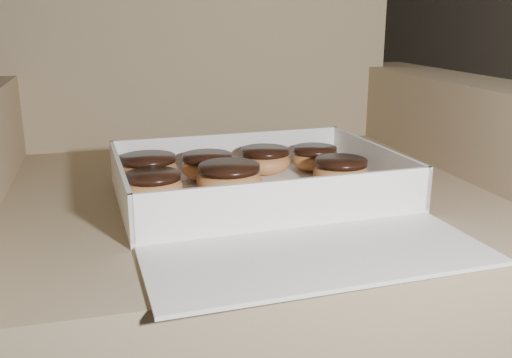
% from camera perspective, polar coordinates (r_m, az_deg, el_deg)
% --- Properties ---
extents(armchair, '(0.99, 0.84, 1.03)m').
position_cam_1_polar(armchair, '(1.04, -2.30, -6.69)').
color(armchair, '#937F5D').
rests_on(armchair, floor).
extents(bakery_box, '(0.42, 0.49, 0.07)m').
position_cam_1_polar(bakery_box, '(0.82, 1.13, -1.73)').
color(bakery_box, white).
rests_on(bakery_box, armchair).
extents(donut_a, '(0.08, 0.08, 0.04)m').
position_cam_1_polar(donut_a, '(0.82, -10.18, -0.67)').
color(donut_a, '#C88346').
rests_on(donut_a, bakery_box).
extents(donut_b, '(0.09, 0.09, 0.04)m').
position_cam_1_polar(donut_b, '(0.89, 8.47, 0.76)').
color(donut_b, '#C88346').
rests_on(donut_b, bakery_box).
extents(donut_c, '(0.08, 0.08, 0.04)m').
position_cam_1_polar(donut_c, '(0.98, 5.88, 2.15)').
color(donut_c, '#C88346').
rests_on(donut_c, bakery_box).
extents(donut_d, '(0.10, 0.10, 0.05)m').
position_cam_1_polar(donut_d, '(0.83, -2.69, -0.01)').
color(donut_d, '#C88346').
rests_on(donut_d, bakery_box).
extents(donut_e, '(0.09, 0.09, 0.04)m').
position_cam_1_polar(donut_e, '(0.92, -4.88, 1.32)').
color(donut_e, '#C88346').
rests_on(donut_e, bakery_box).
extents(donut_f, '(0.09, 0.09, 0.04)m').
position_cam_1_polar(donut_f, '(0.95, 0.88, 1.92)').
color(donut_f, '#C88346').
rests_on(donut_f, bakery_box).
extents(donut_g, '(0.09, 0.09, 0.05)m').
position_cam_1_polar(donut_g, '(0.91, -10.71, 1.01)').
color(donut_g, '#C88346').
rests_on(donut_g, bakery_box).
extents(crumb_a, '(0.01, 0.01, 0.00)m').
position_cam_1_polar(crumb_a, '(0.78, -2.84, -3.01)').
color(crumb_a, black).
rests_on(crumb_a, bakery_box).
extents(crumb_b, '(0.01, 0.01, 0.00)m').
position_cam_1_polar(crumb_b, '(0.79, -1.05, -2.67)').
color(crumb_b, black).
rests_on(crumb_b, bakery_box).
extents(crumb_c, '(0.01, 0.01, 0.00)m').
position_cam_1_polar(crumb_c, '(0.80, 2.55, -2.47)').
color(crumb_c, black).
rests_on(crumb_c, bakery_box).
extents(crumb_d, '(0.01, 0.01, 0.00)m').
position_cam_1_polar(crumb_d, '(0.84, 10.11, -1.77)').
color(crumb_d, black).
rests_on(crumb_d, bakery_box).
extents(crumb_e, '(0.01, 0.01, 0.00)m').
position_cam_1_polar(crumb_e, '(0.82, 6.72, -2.16)').
color(crumb_e, black).
rests_on(crumb_e, bakery_box).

